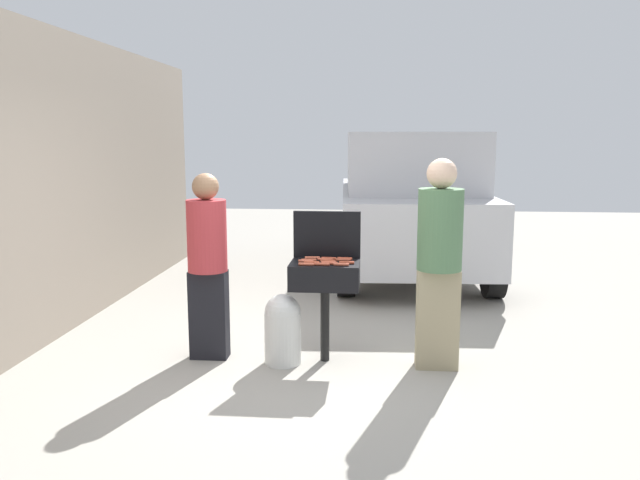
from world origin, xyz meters
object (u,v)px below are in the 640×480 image
at_px(hot_dog_3, 329,258).
at_px(hot_dog_12, 312,258).
at_px(hot_dog_7, 347,263).
at_px(person_right, 439,256).
at_px(hot_dog_0, 328,261).
at_px(parked_minivan, 409,202).
at_px(hot_dog_6, 343,260).
at_px(hot_dog_14, 329,262).
at_px(hot_dog_8, 345,259).
at_px(hot_dog_4, 325,259).
at_px(hot_dog_9, 341,264).
at_px(hot_dog_11, 306,264).
at_px(person_left, 208,259).
at_px(bbq_grill, 325,278).
at_px(hot_dog_13, 322,264).
at_px(hot_dog_5, 306,261).
at_px(hot_dog_2, 312,263).
at_px(hot_dog_1, 330,263).
at_px(propane_tank, 283,328).
at_px(hot_dog_10, 309,260).

relative_size(hot_dog_3, hot_dog_12, 1.00).
height_order(hot_dog_7, person_right, person_right).
xyz_separation_m(hot_dog_0, parked_minivan, (0.88, 3.84, 0.13)).
xyz_separation_m(hot_dog_6, hot_dog_14, (-0.12, -0.13, 0.00)).
bearing_deg(hot_dog_8, parked_minivan, 78.73).
relative_size(hot_dog_4, hot_dog_8, 1.00).
xyz_separation_m(hot_dog_7, hot_dog_8, (-0.02, 0.18, 0.00)).
bearing_deg(hot_dog_14, hot_dog_9, -33.39).
height_order(hot_dog_11, person_left, person_left).
xyz_separation_m(hot_dog_0, person_right, (0.94, -0.08, 0.07)).
relative_size(bbq_grill, hot_dog_4, 6.82).
height_order(hot_dog_7, hot_dog_8, same).
height_order(hot_dog_12, hot_dog_13, same).
distance_m(hot_dog_5, hot_dog_11, 0.13).
height_order(hot_dog_3, person_left, person_left).
xyz_separation_m(hot_dog_2, hot_dog_13, (0.09, -0.06, 0.00)).
height_order(hot_dog_1, hot_dog_4, same).
relative_size(hot_dog_2, hot_dog_8, 1.00).
height_order(hot_dog_6, hot_dog_12, same).
relative_size(hot_dog_2, hot_dog_5, 1.00).
height_order(hot_dog_5, propane_tank, hot_dog_5).
distance_m(hot_dog_0, person_left, 1.06).
bearing_deg(hot_dog_8, hot_dog_0, -139.65).
height_order(hot_dog_2, person_right, person_right).
relative_size(hot_dog_1, hot_dog_11, 1.00).
relative_size(hot_dog_12, hot_dog_13, 1.00).
height_order(hot_dog_10, hot_dog_11, same).
xyz_separation_m(hot_dog_3, person_right, (0.94, -0.19, 0.07)).
height_order(hot_dog_9, person_right, person_right).
bearing_deg(hot_dog_12, hot_dog_3, -6.66).
distance_m(hot_dog_11, parked_minivan, 4.13).
distance_m(hot_dog_3, propane_tank, 0.73).
bearing_deg(hot_dog_4, bbq_grill, -85.14).
height_order(hot_dog_8, hot_dog_12, same).
xyz_separation_m(propane_tank, person_left, (-0.68, 0.09, 0.58)).
relative_size(hot_dog_4, hot_dog_13, 1.00).
distance_m(hot_dog_6, parked_minivan, 3.85).
bearing_deg(hot_dog_4, hot_dog_2, -123.93).
xyz_separation_m(bbq_grill, hot_dog_2, (-0.11, -0.09, 0.15)).
distance_m(bbq_grill, hot_dog_5, 0.23).
relative_size(hot_dog_1, hot_dog_3, 1.00).
bearing_deg(hot_dog_11, hot_dog_2, 60.61).
distance_m(hot_dog_4, parked_minivan, 3.88).
bearing_deg(hot_dog_0, propane_tank, -165.55).
height_order(hot_dog_0, hot_dog_1, same).
xyz_separation_m(hot_dog_6, hot_dog_11, (-0.30, -0.22, 0.00)).
bearing_deg(hot_dog_14, hot_dog_0, 101.82).
bearing_deg(hot_dog_2, propane_tank, -176.73).
xyz_separation_m(hot_dog_0, hot_dog_14, (0.01, -0.07, 0.00)).
bearing_deg(hot_dog_6, hot_dog_3, 157.55).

